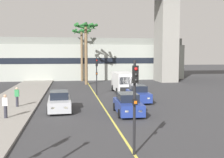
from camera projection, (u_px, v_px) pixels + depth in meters
The scene contains 12 objects.
lane_stripe_center at pixel (97, 97), 28.01m from camera, with size 0.14×56.00×0.01m, color #DBCC4C.
pier_building_backdrop at pixel (85, 59), 49.76m from camera, with size 35.80×8.04×7.42m.
car_queue_front at pixel (59, 102), 21.19m from camera, with size 1.96×4.16×1.56m.
car_queue_second at pixel (138, 94), 25.37m from camera, with size 1.96×4.16×1.56m.
car_queue_third at pixel (128, 104), 20.06m from camera, with size 1.92×4.14×1.56m.
delivery_van at pixel (123, 82), 31.33m from camera, with size 2.17×5.25×2.36m.
traffic_light_median_near at pixel (135, 95), 11.56m from camera, with size 0.24×0.37×4.20m.
traffic_light_median_far at pixel (97, 71), 29.21m from camera, with size 0.24×0.37×4.20m.
palm_tree_near_median at pixel (86, 36), 39.36m from camera, with size 3.60×3.61×9.15m.
palm_tree_mid_median at pixel (82, 40), 44.67m from camera, with size 3.22×3.32×8.79m.
pedestrian_near_crosswalk at pixel (17, 96), 22.09m from camera, with size 0.34×0.22×1.62m.
pedestrian_mid_block at pixel (5, 106), 18.08m from camera, with size 0.34×0.22×1.62m.
Camera 1 is at (-2.80, -3.63, 4.43)m, focal length 42.79 mm.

